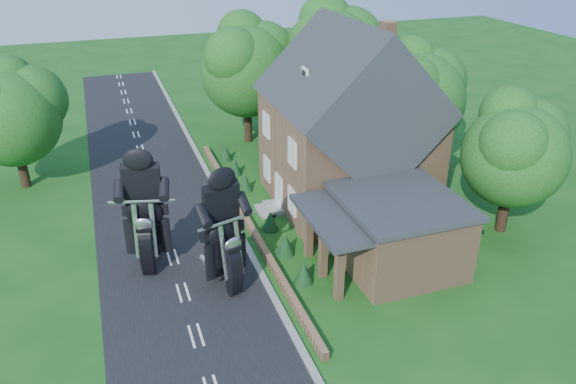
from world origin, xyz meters
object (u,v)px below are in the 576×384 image
object	(u,v)px
garden_wall	(247,221)
motorcycle_follow	(150,249)
annex	(394,230)
motorcycle_lead	(225,270)
house	(348,129)

from	to	relation	value
garden_wall	motorcycle_follow	distance (m)	5.84
garden_wall	motorcycle_follow	xyz separation A→B (m)	(-5.32, -2.32, 0.70)
annex	motorcycle_follow	distance (m)	11.46
motorcycle_lead	motorcycle_follow	size ratio (longest dim) A/B	0.97
annex	motorcycle_lead	xyz separation A→B (m)	(-7.98, 0.68, -0.89)
house	motorcycle_follow	world-z (taller)	house
house	motorcycle_lead	xyz separation A→B (m)	(-8.60, -6.12, -3.46)
annex	motorcycle_lead	bearing A→B (deg)	175.16
annex	motorcycle_lead	distance (m)	8.06
annex	motorcycle_lead	size ratio (longest dim) A/B	3.73
garden_wall	motorcycle_lead	size ratio (longest dim) A/B	11.65
house	annex	size ratio (longest dim) A/B	1.45
annex	motorcycle_follow	xyz separation A→B (m)	(-10.88, 3.48, -0.86)
house	motorcycle_follow	bearing A→B (deg)	-163.91
house	motorcycle_follow	xyz separation A→B (m)	(-11.51, -3.32, -3.44)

